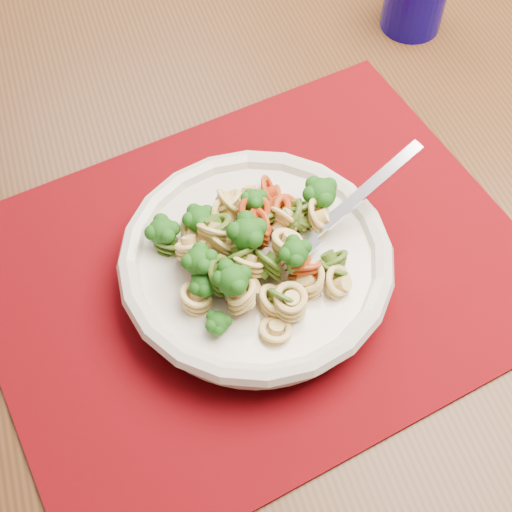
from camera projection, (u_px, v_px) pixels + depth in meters
name	position (u px, v px, depth m)	size (l,w,h in m)	color
dining_table	(171.00, 298.00, 0.78)	(1.39, 0.95, 0.78)	#512A16
placemat	(257.00, 270.00, 0.66)	(0.49, 0.38, 0.00)	#630405
pasta_bowl	(256.00, 263.00, 0.63)	(0.24, 0.24, 0.05)	silver
pasta_broccoli_heap	(256.00, 252.00, 0.61)	(0.21, 0.21, 0.06)	#E6C871
fork	(303.00, 244.00, 0.62)	(0.19, 0.02, 0.01)	silver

